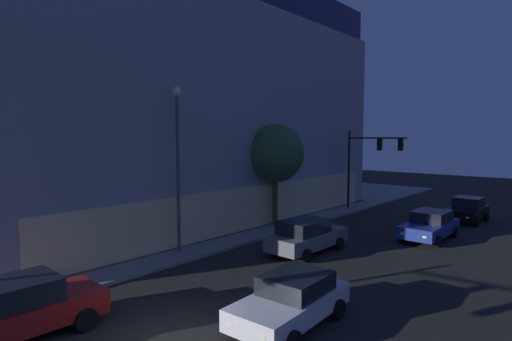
{
  "coord_description": "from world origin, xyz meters",
  "views": [
    {
      "loc": [
        -6.73,
        -9.25,
        5.88
      ],
      "look_at": [
        9.73,
        5.15,
        4.05
      ],
      "focal_mm": 28.27,
      "sensor_mm": 36.0,
      "label": 1
    }
  ],
  "objects_px": {
    "traffic_light_far_corner": "(370,155)",
    "car_grey": "(306,235)",
    "car_blue": "(430,225)",
    "car_red": "(24,307)",
    "street_lamp_sidewalk": "(178,150)",
    "car_white": "(292,299)",
    "car_black": "(467,210)",
    "sidewalk_tree": "(275,153)",
    "modern_building": "(118,109)"
  },
  "relations": [
    {
      "from": "street_lamp_sidewalk",
      "to": "car_blue",
      "type": "height_order",
      "value": "street_lamp_sidewalk"
    },
    {
      "from": "sidewalk_tree",
      "to": "car_red",
      "type": "height_order",
      "value": "sidewalk_tree"
    },
    {
      "from": "car_grey",
      "to": "car_red",
      "type": "bearing_deg",
      "value": 174.03
    },
    {
      "from": "car_grey",
      "to": "car_black",
      "type": "relative_size",
      "value": 1.16
    },
    {
      "from": "car_red",
      "to": "street_lamp_sidewalk",
      "type": "bearing_deg",
      "value": 21.41
    },
    {
      "from": "traffic_light_far_corner",
      "to": "car_white",
      "type": "relative_size",
      "value": 1.4
    },
    {
      "from": "car_white",
      "to": "car_black",
      "type": "height_order",
      "value": "car_black"
    },
    {
      "from": "modern_building",
      "to": "street_lamp_sidewalk",
      "type": "distance_m",
      "value": 18.08
    },
    {
      "from": "car_red",
      "to": "car_black",
      "type": "relative_size",
      "value": 1.02
    },
    {
      "from": "street_lamp_sidewalk",
      "to": "traffic_light_far_corner",
      "type": "bearing_deg",
      "value": -6.29
    },
    {
      "from": "sidewalk_tree",
      "to": "car_black",
      "type": "height_order",
      "value": "sidewalk_tree"
    },
    {
      "from": "traffic_light_far_corner",
      "to": "car_grey",
      "type": "distance_m",
      "value": 13.38
    },
    {
      "from": "traffic_light_far_corner",
      "to": "car_grey",
      "type": "bearing_deg",
      "value": -168.08
    },
    {
      "from": "modern_building",
      "to": "car_black",
      "type": "bearing_deg",
      "value": -64.89
    },
    {
      "from": "car_white",
      "to": "car_black",
      "type": "relative_size",
      "value": 1.07
    },
    {
      "from": "car_red",
      "to": "car_blue",
      "type": "bearing_deg",
      "value": -14.58
    },
    {
      "from": "modern_building",
      "to": "traffic_light_far_corner",
      "type": "relative_size",
      "value": 5.17
    },
    {
      "from": "modern_building",
      "to": "sidewalk_tree",
      "type": "height_order",
      "value": "modern_building"
    },
    {
      "from": "sidewalk_tree",
      "to": "car_red",
      "type": "distance_m",
      "value": 17.06
    },
    {
      "from": "sidewalk_tree",
      "to": "car_grey",
      "type": "relative_size",
      "value": 1.37
    },
    {
      "from": "traffic_light_far_corner",
      "to": "modern_building",
      "type": "bearing_deg",
      "value": 120.02
    },
    {
      "from": "street_lamp_sidewalk",
      "to": "car_blue",
      "type": "xyz_separation_m",
      "value": [
        11.55,
        -8.35,
        -4.45
      ]
    },
    {
      "from": "car_white",
      "to": "sidewalk_tree",
      "type": "bearing_deg",
      "value": 40.68
    },
    {
      "from": "car_grey",
      "to": "modern_building",
      "type": "bearing_deg",
      "value": 84.86
    },
    {
      "from": "modern_building",
      "to": "car_black",
      "type": "distance_m",
      "value": 28.95
    },
    {
      "from": "traffic_light_far_corner",
      "to": "car_grey",
      "type": "relative_size",
      "value": 1.3
    },
    {
      "from": "car_blue",
      "to": "car_red",
      "type": "bearing_deg",
      "value": 165.42
    },
    {
      "from": "traffic_light_far_corner",
      "to": "car_red",
      "type": "distance_m",
      "value": 25.64
    },
    {
      "from": "car_grey",
      "to": "car_blue",
      "type": "bearing_deg",
      "value": -28.5
    },
    {
      "from": "street_lamp_sidewalk",
      "to": "car_grey",
      "type": "distance_m",
      "value": 7.78
    },
    {
      "from": "modern_building",
      "to": "traffic_light_far_corner",
      "type": "bearing_deg",
      "value": -59.98
    },
    {
      "from": "traffic_light_far_corner",
      "to": "street_lamp_sidewalk",
      "type": "distance_m",
      "value": 17.26
    },
    {
      "from": "car_black",
      "to": "street_lamp_sidewalk",
      "type": "bearing_deg",
      "value": 154.57
    },
    {
      "from": "street_lamp_sidewalk",
      "to": "car_white",
      "type": "bearing_deg",
      "value": -105.25
    },
    {
      "from": "car_white",
      "to": "car_grey",
      "type": "distance_m",
      "value": 8.04
    },
    {
      "from": "modern_building",
      "to": "car_grey",
      "type": "bearing_deg",
      "value": -95.14
    },
    {
      "from": "traffic_light_far_corner",
      "to": "car_black",
      "type": "distance_m",
      "value": 7.83
    },
    {
      "from": "traffic_light_far_corner",
      "to": "sidewalk_tree",
      "type": "bearing_deg",
      "value": 166.68
    },
    {
      "from": "car_white",
      "to": "modern_building",
      "type": "bearing_deg",
      "value": 70.78
    },
    {
      "from": "traffic_light_far_corner",
      "to": "car_white",
      "type": "distance_m",
      "value": 20.98
    },
    {
      "from": "sidewalk_tree",
      "to": "car_white",
      "type": "relative_size",
      "value": 1.48
    },
    {
      "from": "car_grey",
      "to": "car_black",
      "type": "height_order",
      "value": "car_grey"
    },
    {
      "from": "traffic_light_far_corner",
      "to": "car_blue",
      "type": "bearing_deg",
      "value": -130.89
    },
    {
      "from": "street_lamp_sidewalk",
      "to": "sidewalk_tree",
      "type": "height_order",
      "value": "street_lamp_sidewalk"
    },
    {
      "from": "street_lamp_sidewalk",
      "to": "car_grey",
      "type": "bearing_deg",
      "value": -45.05
    },
    {
      "from": "car_red",
      "to": "traffic_light_far_corner",
      "type": "bearing_deg",
      "value": 3.0
    },
    {
      "from": "car_white",
      "to": "car_black",
      "type": "bearing_deg",
      "value": -0.11
    },
    {
      "from": "traffic_light_far_corner",
      "to": "car_white",
      "type": "height_order",
      "value": "traffic_light_far_corner"
    },
    {
      "from": "street_lamp_sidewalk",
      "to": "car_grey",
      "type": "relative_size",
      "value": 1.7
    },
    {
      "from": "modern_building",
      "to": "sidewalk_tree",
      "type": "bearing_deg",
      "value": -84.47
    }
  ]
}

